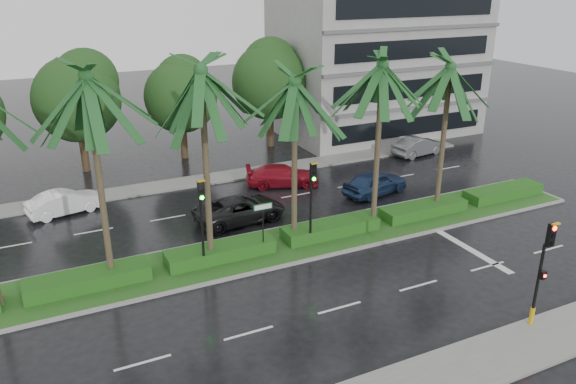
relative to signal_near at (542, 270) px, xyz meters
name	(u,v)px	position (x,y,z in m)	size (l,w,h in m)	color
ground	(287,256)	(-6.00, 9.39, -2.50)	(120.00, 120.00, 0.00)	black
far_sidewalk	(208,179)	(-6.00, 21.39, -2.44)	(40.00, 2.00, 0.12)	slate
median	(278,246)	(-6.00, 10.39, -2.42)	(36.00, 4.00, 0.15)	gray
hedge	(278,240)	(-6.00, 10.39, -2.05)	(35.20, 1.40, 0.60)	#1E4714
lane_markings	(345,247)	(-2.96, 8.96, -2.50)	(34.00, 13.06, 0.01)	silver
palm_row	(251,87)	(-7.26, 10.41, 5.60)	(26.30, 4.20, 10.06)	#3E2F24
signal_near	(542,270)	(0.00, 0.00, 0.00)	(0.34, 0.45, 4.36)	black
signal_median_left	(202,211)	(-10.00, 9.69, 0.49)	(0.34, 0.42, 4.36)	black
signal_median_right	(312,192)	(-4.50, 9.69, 0.49)	(0.34, 0.42, 4.36)	black
street_sign	(263,216)	(-7.00, 9.87, -0.38)	(0.95, 0.09, 2.60)	black
bg_trees	(165,91)	(-7.07, 26.98, 2.55)	(32.93, 5.82, 8.40)	#352718
building	(376,61)	(11.00, 27.39, 3.50)	(16.00, 10.00, 12.00)	gray
car_white	(65,202)	(-15.05, 19.57, -1.82)	(4.13, 1.44, 1.36)	white
car_darkgrey	(240,209)	(-6.50, 14.24, -1.80)	(5.09, 2.34, 1.41)	black
car_red	(282,176)	(-2.00, 18.33, -1.83)	(4.67, 1.90, 1.35)	maroon
car_blue	(375,183)	(2.50, 14.45, -1.75)	(4.41, 1.77, 1.50)	navy
car_grey	(418,146)	(10.00, 19.80, -1.80)	(4.28, 1.49, 1.41)	#5A5D5F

